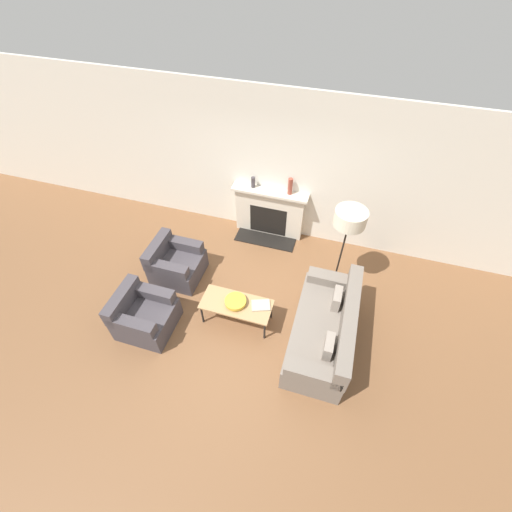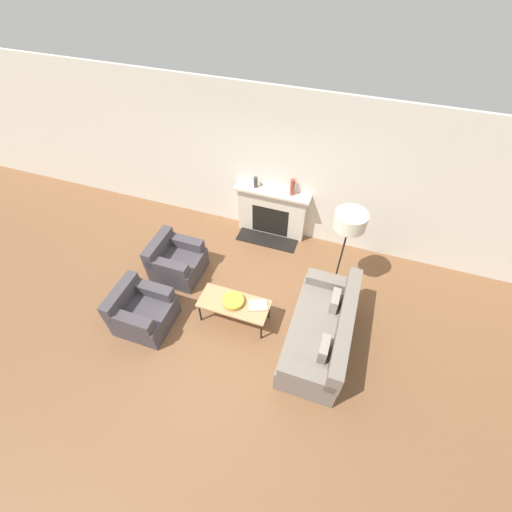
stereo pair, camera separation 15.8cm
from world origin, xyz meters
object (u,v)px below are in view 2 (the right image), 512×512
object	(u,v)px
couch	(322,332)
bowl	(233,301)
floor_lamp	(349,225)
mantel_vase_left	(256,182)
fireplace	(271,213)
book	(258,305)
armchair_far	(176,261)
armchair_near	(142,312)
coffee_table	(234,304)
mantel_vase_center_left	(292,187)

from	to	relation	value
couch	bowl	xyz separation A→B (m)	(-1.44, -0.01, 0.17)
bowl	couch	bearing A→B (deg)	0.53
floor_lamp	mantel_vase_left	bearing A→B (deg)	152.55
fireplace	book	size ratio (longest dim) A/B	4.28
armchair_far	mantel_vase_left	distance (m)	2.09
armchair_near	book	size ratio (longest dim) A/B	2.43
mantel_vase_left	bowl	bearing A→B (deg)	-79.95
coffee_table	floor_lamp	distance (m)	2.18
armchair_near	mantel_vase_center_left	xyz separation A→B (m)	(1.69, 2.79, 0.91)
armchair_far	floor_lamp	bearing A→B (deg)	-76.34
armchair_near	floor_lamp	bearing A→B (deg)	-56.95
bowl	floor_lamp	bearing A→B (deg)	41.73
armchair_far	fireplace	bearing A→B (deg)	-38.88
book	floor_lamp	size ratio (longest dim) A/B	0.21
armchair_near	floor_lamp	distance (m)	3.55
mantel_vase_center_left	floor_lamp	bearing A→B (deg)	-40.25
fireplace	bowl	world-z (taller)	fireplace
armchair_near	armchair_far	xyz separation A→B (m)	(0.00, 1.15, 0.00)
book	floor_lamp	xyz separation A→B (m)	(1.05, 1.22, 0.97)
floor_lamp	mantel_vase_center_left	size ratio (longest dim) A/B	5.05
bowl	mantel_vase_left	bearing A→B (deg)	100.05
bowl	mantel_vase_center_left	size ratio (longest dim) A/B	1.04
fireplace	couch	world-z (taller)	fireplace
mantel_vase_center_left	coffee_table	bearing A→B (deg)	-97.60
coffee_table	mantel_vase_center_left	world-z (taller)	mantel_vase_center_left
armchair_near	mantel_vase_left	xyz separation A→B (m)	(0.97, 2.79, 0.86)
armchair_near	armchair_far	size ratio (longest dim) A/B	1.00
mantel_vase_left	armchair_near	bearing A→B (deg)	-109.21
fireplace	armchair_near	size ratio (longest dim) A/B	1.76
coffee_table	bowl	distance (m)	0.09
armchair_far	coffee_table	xyz separation A→B (m)	(1.38, -0.61, 0.12)
floor_lamp	coffee_table	bearing A→B (deg)	-137.89
mantel_vase_left	floor_lamp	bearing A→B (deg)	-27.45
couch	floor_lamp	bearing A→B (deg)	179.78
floor_lamp	mantel_vase_left	xyz separation A→B (m)	(-1.84, 0.96, -0.28)
couch	bowl	bearing A→B (deg)	-89.47
fireplace	floor_lamp	distance (m)	2.00
book	mantel_vase_left	size ratio (longest dim) A/B	1.61
floor_lamp	armchair_near	bearing A→B (deg)	-146.95
floor_lamp	mantel_vase_left	world-z (taller)	floor_lamp
fireplace	armchair_far	distance (m)	2.10
couch	floor_lamp	xyz separation A→B (m)	(0.00, 1.28, 1.10)
bowl	mantel_vase_center_left	bearing A→B (deg)	82.05
armchair_far	book	bearing A→B (deg)	-106.87
book	mantel_vase_center_left	world-z (taller)	mantel_vase_center_left
floor_lamp	mantel_vase_center_left	bearing A→B (deg)	139.75
mantel_vase_left	mantel_vase_center_left	bearing A→B (deg)	0.00
armchair_near	bowl	bearing A→B (deg)	-68.40
bowl	floor_lamp	distance (m)	2.15
mantel_vase_center_left	book	bearing A→B (deg)	-87.91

